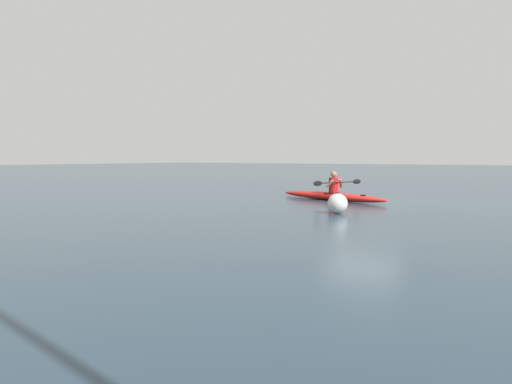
% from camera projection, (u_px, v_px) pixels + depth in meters
% --- Properties ---
extents(ground_plane, '(160.00, 160.00, 0.00)m').
position_uv_depth(ground_plane, '(363.00, 201.00, 16.96)').
color(ground_plane, '#283D4C').
extents(kayak, '(4.64, 2.03, 0.27)m').
position_uv_depth(kayak, '(331.00, 196.00, 17.12)').
color(kayak, red).
rests_on(kayak, ground).
extents(kayaker, '(0.77, 2.21, 0.72)m').
position_uv_depth(kayaker, '(334.00, 183.00, 16.99)').
color(kayaker, red).
rests_on(kayaker, kayak).
extents(mooring_buoy_channel_marker, '(0.53, 0.53, 0.57)m').
position_uv_depth(mooring_buoy_channel_marker, '(338.00, 204.00, 13.08)').
color(mooring_buoy_channel_marker, silver).
rests_on(mooring_buoy_channel_marker, ground).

